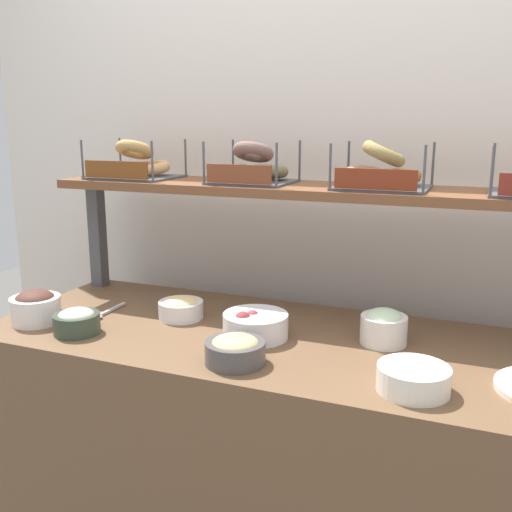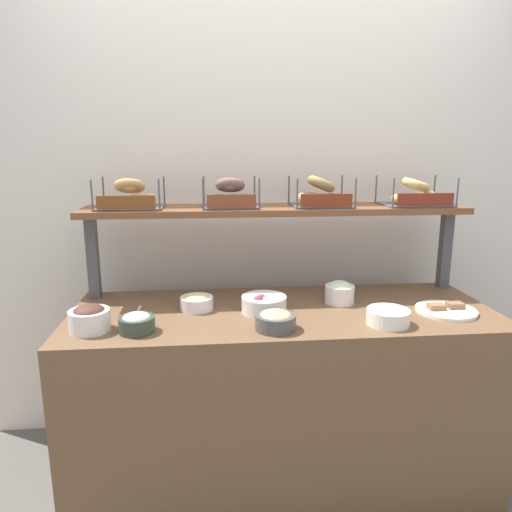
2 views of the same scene
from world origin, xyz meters
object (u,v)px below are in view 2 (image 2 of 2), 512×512
at_px(serving_plate_white, 446,310).
at_px(bagel_basket_plain, 415,196).
at_px(bagel_basket_poppy, 230,197).
at_px(bowl_egg_salad, 197,302).
at_px(bagel_basket_everything, 320,196).
at_px(bowl_hummus, 276,320).
at_px(bowl_chocolate_spread, 89,318).
at_px(bowl_beet_salad, 264,304).
at_px(bowl_scallion_spread, 340,292).
at_px(bowl_cream_cheese, 388,315).
at_px(serving_spoon_near_plate, 136,315).
at_px(bowl_tuna_salad, 137,322).
at_px(bagel_basket_sesame, 130,198).

bearing_deg(serving_plate_white, bagel_basket_plain, 94.02).
distance_m(bagel_basket_poppy, bagel_basket_plain, 0.90).
relative_size(bowl_egg_salad, bagel_basket_everything, 0.51).
bearing_deg(bowl_hummus, bagel_basket_everything, 59.84).
xyz_separation_m(bowl_chocolate_spread, serving_plate_white, (1.50, 0.07, -0.04)).
bearing_deg(bowl_beet_salad, bowl_scallion_spread, 14.82).
height_order(bowl_cream_cheese, serving_spoon_near_plate, bowl_cream_cheese).
distance_m(bowl_cream_cheese, bagel_basket_plain, 0.70).
xyz_separation_m(bowl_scallion_spread, bowl_egg_salad, (-0.66, -0.03, -0.02)).
xyz_separation_m(bowl_tuna_salad, bowl_egg_salad, (0.23, 0.24, -0.00)).
bearing_deg(bagel_basket_poppy, bowl_cream_cheese, -37.84).
height_order(bowl_cream_cheese, bowl_scallion_spread, bowl_scallion_spread).
height_order(bowl_scallion_spread, bagel_basket_everything, bagel_basket_everything).
distance_m(bowl_hummus, bowl_scallion_spread, 0.45).
height_order(bowl_egg_salad, bagel_basket_plain, bagel_basket_plain).
bearing_deg(bagel_basket_sesame, serving_plate_white, -14.55).
xyz_separation_m(bowl_beet_salad, bagel_basket_plain, (0.77, 0.28, 0.44)).
bearing_deg(bagel_basket_poppy, bowl_scallion_spread, -21.45).
xyz_separation_m(bowl_chocolate_spread, bagel_basket_plain, (1.48, 0.42, 0.42)).
relative_size(serving_plate_white, serving_spoon_near_plate, 1.48).
distance_m(bowl_chocolate_spread, serving_plate_white, 1.50).
height_order(serving_plate_white, bagel_basket_plain, bagel_basket_plain).
relative_size(serving_plate_white, bagel_basket_plain, 0.81).
height_order(bowl_tuna_salad, bagel_basket_sesame, bagel_basket_sesame).
relative_size(bowl_scallion_spread, bagel_basket_plain, 0.42).
bearing_deg(bowl_chocolate_spread, bowl_beet_salad, 11.53).
bearing_deg(serving_spoon_near_plate, bagel_basket_poppy, 35.03).
xyz_separation_m(bowl_cream_cheese, bagel_basket_sesame, (-1.08, 0.48, 0.44)).
bearing_deg(bowl_tuna_salad, bagel_basket_plain, 19.18).
bearing_deg(bagel_basket_plain, bowl_hummus, -147.62).
bearing_deg(bagel_basket_everything, bowl_cream_cheese, -68.86).
xyz_separation_m(bowl_beet_salad, bagel_basket_everything, (0.31, 0.29, 0.44)).
distance_m(bowl_tuna_salad, bagel_basket_poppy, 0.75).
distance_m(bowl_tuna_salad, serving_plate_white, 1.32).
relative_size(bowl_scallion_spread, serving_spoon_near_plate, 0.77).
xyz_separation_m(bowl_scallion_spread, bagel_basket_sesame, (-0.96, 0.19, 0.42)).
relative_size(bagel_basket_sesame, bagel_basket_poppy, 1.15).
height_order(bowl_tuna_salad, bowl_beet_salad, bowl_beet_salad).
xyz_separation_m(bowl_hummus, bowl_scallion_spread, (0.34, 0.30, 0.01)).
distance_m(serving_plate_white, bagel_basket_poppy, 1.10).
bearing_deg(bowl_chocolate_spread, bagel_basket_everything, 23.01).
relative_size(bowl_tuna_salad, bowl_egg_salad, 0.95).
height_order(bowl_chocolate_spread, bagel_basket_poppy, bagel_basket_poppy).
relative_size(bowl_chocolate_spread, bagel_basket_everything, 0.55).
bearing_deg(bowl_scallion_spread, bagel_basket_sesame, 168.73).
xyz_separation_m(bowl_cream_cheese, bowl_egg_salad, (-0.78, 0.26, -0.00)).
distance_m(serving_spoon_near_plate, bagel_basket_poppy, 0.70).
height_order(bowl_cream_cheese, bagel_basket_poppy, bagel_basket_poppy).
bearing_deg(serving_spoon_near_plate, bowl_scallion_spread, 6.16).
xyz_separation_m(bowl_scallion_spread, bagel_basket_everything, (-0.06, 0.19, 0.43)).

